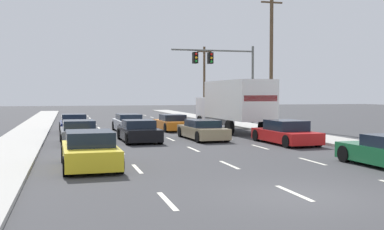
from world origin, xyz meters
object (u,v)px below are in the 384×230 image
Objects in this scene: car_tan at (203,130)px; utility_pole_mid at (271,59)px; car_gray at (79,133)px; box_truck at (233,103)px; utility_pole_far at (204,80)px; car_red at (286,133)px; car_yellow at (90,151)px; traffic_signal_mast at (220,65)px; car_navy at (74,124)px; car_orange at (172,123)px; car_silver at (129,123)px; car_black at (139,132)px.

car_tan is 0.44× the size of utility_pole_mid.
box_truck is at bearing 25.62° from car_gray.
car_gray is 0.39× the size of utility_pole_mid.
car_gray is 33.38m from utility_pole_far.
car_yellow is at bearing -152.82° from car_red.
traffic_signal_mast is (1.65, 15.64, 4.50)m from car_red.
car_navy is 6.82m from car_orange.
utility_pole_mid is at bearing 68.53° from car_red.
utility_pole_far is (0.49, 20.18, -1.05)m from utility_pole_mid.
box_truck is 24.92m from utility_pole_far.
traffic_signal_mast is 16.92m from utility_pole_far.
car_tan is at bearing -112.93° from traffic_signal_mast.
car_red is at bearing -44.28° from car_tan.
car_yellow is at bearing -88.69° from car_gray.
car_red is (6.91, -9.98, -0.02)m from car_silver.
car_yellow is 40.66m from utility_pole_far.
car_orange is at bearing -112.28° from utility_pole_far.
car_tan is 12.82m from utility_pole_mid.
utility_pole_far is at bearing 54.29° from car_navy.
utility_pole_far is (3.55, 16.53, -0.75)m from traffic_signal_mast.
car_silver is 6.78m from car_black.
traffic_signal_mast is 4.78m from utility_pole_mid.
car_yellow reaches higher than car_red.
car_silver is 12.14m from car_red.
car_gray is at bearing 91.31° from car_yellow.
utility_pole_mid reaches higher than car_gray.
car_gray is at bearing -88.66° from car_navy.
utility_pole_mid is (8.50, 1.74, 4.84)m from car_orange.
utility_pole_mid is at bearing -50.06° from traffic_signal_mast.
car_black is at bearing -125.52° from traffic_signal_mast.
utility_pole_mid is at bearing 6.69° from car_navy.
utility_pole_mid reaches higher than car_red.
utility_pole_far is at bearing 77.87° from box_truck.
car_navy is 0.94× the size of car_silver.
car_yellow is (0.36, -15.45, 0.03)m from car_navy.
utility_pole_mid is at bearing 36.33° from car_black.
car_tan is at bearing -106.87° from utility_pole_far.
car_black is at bearing -143.67° from utility_pole_mid.
car_yellow is 23.32m from utility_pole_mid.
car_silver reaches higher than car_tan.
car_tan is 4.91m from car_red.
car_black is 0.92× the size of car_red.
car_silver is 11.21m from traffic_signal_mast.
car_red reaches higher than car_silver.
car_black is at bearing 5.22° from car_gray.
utility_pole_mid is at bearing 49.06° from car_yellow.
utility_pole_far is at bearing 77.89° from traffic_signal_mast.
car_gray is (0.17, -7.27, 0.01)m from car_navy.
car_orange is 0.94× the size of car_tan.
box_truck is 8.48m from traffic_signal_mast.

